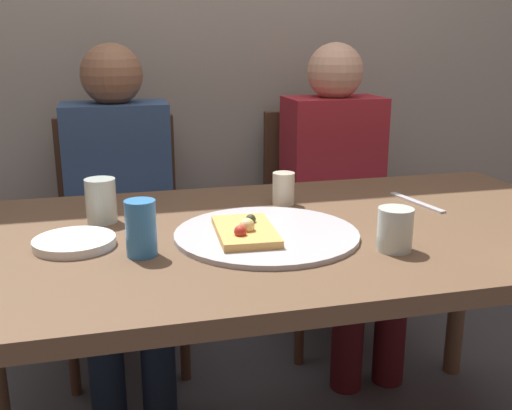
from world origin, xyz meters
The scene contains 14 objects.
back_wall centered at (0.00, 1.11, 1.30)m, with size 6.00×0.10×2.60m, color gray.
dining_table centered at (0.00, 0.00, 0.66)m, with size 1.67×0.89×0.74m.
pizza_tray centered at (-0.06, -0.05, 0.74)m, with size 0.43×0.43×0.01m, color #ADADB2.
pizza_slice_last centered at (-0.11, -0.07, 0.76)m, with size 0.14×0.23×0.05m.
tumbler_near centered at (-0.43, 0.16, 0.79)m, with size 0.08×0.08×0.11m, color #B7C6BC.
tumbler_far centered at (0.06, 0.21, 0.78)m, with size 0.06×0.06×0.09m, color beige.
wine_glass centered at (0.19, -0.21, 0.78)m, with size 0.08×0.08×0.10m, color #B7C6BC.
soda_can centered at (-0.35, -0.11, 0.80)m, with size 0.07×0.07×0.12m, color #337AC1.
plate_stack centered at (-0.49, -0.01, 0.75)m, with size 0.18×0.18×0.02m, color white.
table_knife centered at (0.43, 0.12, 0.74)m, with size 0.22×0.02×0.01m, color #B7B7BC.
chair_left centered at (-0.37, 0.84, 0.51)m, with size 0.44×0.44×0.90m.
chair_right centered at (0.43, 0.84, 0.51)m, with size 0.44×0.44×0.90m.
guest_in_sweater centered at (-0.37, 0.69, 0.64)m, with size 0.36×0.56×1.17m.
guest_in_beanie centered at (0.43, 0.69, 0.64)m, with size 0.36×0.56×1.17m.
Camera 1 is at (-0.41, -1.34, 1.19)m, focal length 41.98 mm.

